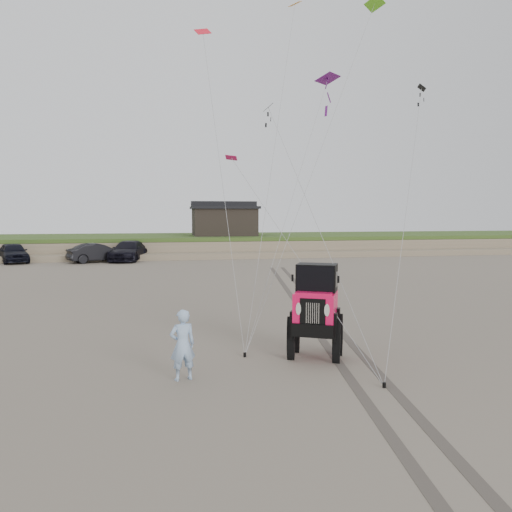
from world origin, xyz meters
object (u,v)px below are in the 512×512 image
object	(u,v)px
truck_c	(128,251)
man	(183,345)
truck_b	(98,253)
jeep	(315,321)
cabin	(224,220)
truck_a	(13,253)

from	to	relation	value
truck_c	man	size ratio (longest dim) A/B	3.32
truck_b	truck_c	xyz separation A→B (m)	(2.33, 0.88, 0.05)
truck_c	jeep	bearing A→B (deg)	-65.49
cabin	truck_c	world-z (taller)	cabin
truck_b	jeep	bearing A→B (deg)	172.60
truck_c	jeep	world-z (taller)	jeep
cabin	truck_c	bearing A→B (deg)	-142.48
cabin	truck_b	distance (m)	13.69
man	truck_b	bearing A→B (deg)	-92.93
cabin	jeep	world-z (taller)	cabin
truck_c	cabin	bearing A→B (deg)	49.06
truck_c	truck_a	bearing A→B (deg)	-168.55
cabin	truck_a	xyz separation A→B (m)	(-17.64, -6.72, -2.44)
truck_a	jeep	bearing A→B (deg)	-85.70
cabin	man	distance (m)	37.90
cabin	jeep	bearing A→B (deg)	-93.11
cabin	jeep	size ratio (longest dim) A/B	1.17
truck_a	truck_c	world-z (taller)	truck_c
jeep	man	world-z (taller)	jeep
jeep	man	distance (m)	3.77
truck_b	man	world-z (taller)	man
man	truck_a	bearing A→B (deg)	-81.98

